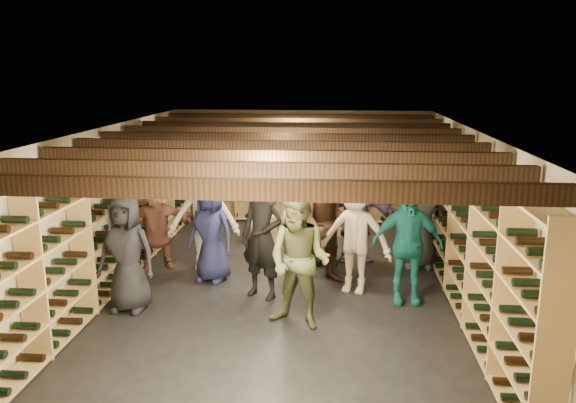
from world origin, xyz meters
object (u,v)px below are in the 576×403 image
at_px(person_12, 420,216).
at_px(crate_loose, 328,230).
at_px(person_4, 407,245).
at_px(crate_stack_left, 317,239).
at_px(crate_stack_right, 263,228).
at_px(person_6, 211,233).
at_px(person_11, 356,215).
at_px(person_10, 326,212).
at_px(person_3, 355,235).
at_px(person_5, 156,224).
at_px(person_9, 203,216).
at_px(person_8, 327,224).
at_px(person_0, 127,253).
at_px(person_7, 298,224).
at_px(person_1, 262,237).
at_px(person_2, 299,261).

bearing_deg(person_12, crate_loose, 132.04).
distance_m(crate_loose, person_4, 3.55).
bearing_deg(crate_stack_left, crate_stack_right, 140.93).
relative_size(person_6, person_11, 0.95).
relative_size(crate_stack_left, person_10, 0.38).
relative_size(person_3, person_5, 1.14).
bearing_deg(person_9, crate_stack_left, 14.93).
distance_m(crate_stack_left, person_8, 1.33).
relative_size(person_0, person_7, 0.96).
bearing_deg(person_9, person_5, 173.50).
height_order(person_11, person_12, person_12).
bearing_deg(person_1, person_3, 37.21).
relative_size(crate_stack_left, crate_loose, 1.36).
xyz_separation_m(person_0, person_10, (2.66, 2.16, 0.08)).
distance_m(crate_loose, person_5, 3.64).
height_order(person_9, person_12, person_9).
distance_m(crate_stack_left, crate_loose, 1.46).
xyz_separation_m(person_5, person_11, (3.31, 0.68, 0.05)).
distance_m(crate_stack_right, person_0, 3.67).
relative_size(person_1, person_7, 1.06).
bearing_deg(person_5, person_11, -8.42).
distance_m(person_2, person_6, 2.10).
distance_m(person_4, person_7, 1.86).
xyz_separation_m(person_8, person_11, (0.47, 1.08, -0.12)).
distance_m(crate_loose, person_12, 2.47).
distance_m(crate_loose, person_3, 3.11).
bearing_deg(person_1, person_12, 56.41).
bearing_deg(person_2, person_9, 152.31).
bearing_deg(person_1, person_8, 60.33).
height_order(person_3, person_8, person_8).
bearing_deg(person_6, person_7, 33.17).
height_order(crate_loose, person_3, person_3).
bearing_deg(person_0, person_2, -2.65).
height_order(person_3, person_9, person_9).
xyz_separation_m(person_5, person_9, (0.80, 0.01, 0.15)).
bearing_deg(person_10, crate_stack_left, 120.71).
distance_m(crate_stack_left, person_9, 2.07).
xyz_separation_m(crate_loose, person_2, (-0.30, -4.19, 0.80)).
bearing_deg(crate_loose, person_6, -123.47).
bearing_deg(person_4, person_12, 73.47).
xyz_separation_m(crate_stack_right, person_10, (1.23, -1.17, 0.64)).
bearing_deg(person_5, person_12, -14.04).
bearing_deg(person_3, person_4, -5.19).
bearing_deg(crate_stack_right, person_10, -43.68).
relative_size(crate_stack_right, person_2, 0.32).
bearing_deg(person_8, person_4, -39.76).
distance_m(person_3, person_4, 0.78).
relative_size(person_5, person_9, 0.84).
height_order(person_2, person_10, person_10).
relative_size(person_0, person_6, 1.05).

